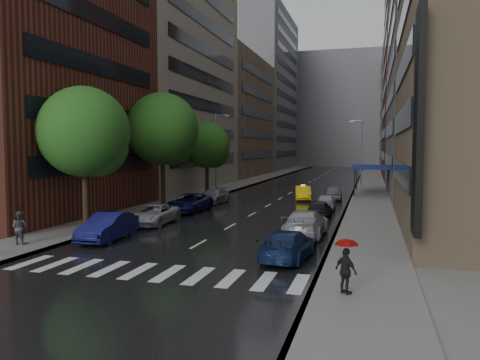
% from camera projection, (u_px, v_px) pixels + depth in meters
% --- Properties ---
extents(ground, '(220.00, 220.00, 0.00)m').
position_uv_depth(ground, '(168.00, 261.00, 22.03)').
color(ground, gray).
rests_on(ground, ground).
extents(road, '(14.00, 140.00, 0.01)m').
position_uv_depth(road, '(308.00, 183.00, 70.03)').
color(road, black).
rests_on(road, ground).
extents(sidewalk_left, '(4.00, 140.00, 0.15)m').
position_uv_depth(sidewalk_left, '(250.00, 181.00, 72.47)').
color(sidewalk_left, gray).
rests_on(sidewalk_left, ground).
extents(sidewalk_right, '(4.00, 140.00, 0.15)m').
position_uv_depth(sidewalk_right, '(370.00, 184.00, 67.58)').
color(sidewalk_right, gray).
rests_on(sidewalk_right, ground).
extents(crosswalk, '(13.15, 2.80, 0.01)m').
position_uv_depth(crosswalk, '(153.00, 272.00, 20.06)').
color(crosswalk, silver).
rests_on(crosswalk, ground).
extents(buildings_left, '(8.00, 108.00, 38.00)m').
position_uv_depth(buildings_left, '(230.00, 86.00, 81.42)').
color(buildings_left, maroon).
rests_on(buildings_left, ground).
extents(buildings_right, '(8.05, 109.10, 36.00)m').
position_uv_depth(buildings_right, '(413.00, 84.00, 71.34)').
color(buildings_right, '#937A5B').
rests_on(buildings_right, ground).
extents(building_far, '(40.00, 14.00, 32.00)m').
position_uv_depth(building_far, '(340.00, 110.00, 134.19)').
color(building_far, slate).
rests_on(building_far, ground).
extents(tree_near, '(5.81, 5.81, 9.25)m').
position_uv_depth(tree_near, '(84.00, 132.00, 29.87)').
color(tree_near, '#382619').
rests_on(tree_near, ground).
extents(tree_mid, '(6.37, 6.37, 10.15)m').
position_uv_depth(tree_mid, '(162.00, 129.00, 40.99)').
color(tree_mid, '#382619').
rests_on(tree_mid, ground).
extents(tree_far, '(5.13, 5.13, 8.17)m').
position_uv_depth(tree_far, '(207.00, 145.00, 52.08)').
color(tree_far, '#382619').
rests_on(tree_far, ground).
extents(taxi, '(2.21, 4.52, 1.43)m').
position_uv_depth(taxi, '(303.00, 193.00, 47.57)').
color(taxi, '#DCAA0B').
rests_on(taxi, ground).
extents(parked_cars_left, '(2.66, 23.73, 1.59)m').
position_uv_depth(parked_cars_left, '(175.00, 208.00, 35.96)').
color(parked_cars_left, '#10114E').
rests_on(parked_cars_left, ground).
extents(parked_cars_right, '(2.41, 31.36, 1.60)m').
position_uv_depth(parked_cars_right, '(316.00, 212.00, 33.23)').
color(parked_cars_right, '#0F2047').
rests_on(parked_cars_right, ground).
extents(ped_black_umbrella, '(0.96, 0.98, 2.09)m').
position_uv_depth(ped_black_umbrella, '(19.00, 221.00, 25.15)').
color(ped_black_umbrella, '#444448').
rests_on(ped_black_umbrella, sidewalk_left).
extents(ped_red_umbrella, '(1.00, 0.94, 2.01)m').
position_uv_depth(ped_red_umbrella, '(346.00, 261.00, 16.54)').
color(ped_red_umbrella, black).
rests_on(ped_red_umbrella, sidewalk_right).
extents(street_lamp_left, '(1.74, 0.22, 9.00)m').
position_uv_depth(street_lamp_left, '(216.00, 152.00, 52.59)').
color(street_lamp_left, gray).
rests_on(street_lamp_left, sidewalk_left).
extents(street_lamp_right, '(1.74, 0.22, 9.00)m').
position_uv_depth(street_lamp_right, '(361.00, 151.00, 62.79)').
color(street_lamp_right, gray).
rests_on(street_lamp_right, sidewalk_right).
extents(awning, '(4.00, 8.00, 3.12)m').
position_uv_depth(awning, '(370.00, 167.00, 52.97)').
color(awning, navy).
rests_on(awning, sidewalk_right).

